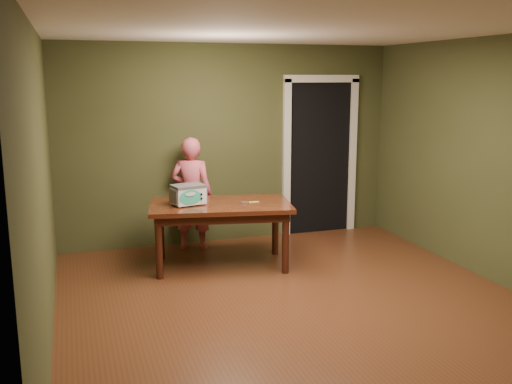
# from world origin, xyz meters

# --- Properties ---
(floor) EXTENTS (5.00, 5.00, 0.00)m
(floor) POSITION_xyz_m (0.00, 0.00, 0.00)
(floor) COLOR #562C18
(floor) RESTS_ON ground
(room_shell) EXTENTS (4.52, 5.02, 2.61)m
(room_shell) POSITION_xyz_m (0.00, 0.00, 1.71)
(room_shell) COLOR #3D4424
(room_shell) RESTS_ON ground
(doorway) EXTENTS (1.10, 0.66, 2.25)m
(doorway) POSITION_xyz_m (1.30, 2.78, 1.06)
(doorway) COLOR black
(doorway) RESTS_ON ground
(dining_table) EXTENTS (1.74, 1.18, 0.75)m
(dining_table) POSITION_xyz_m (-0.41, 1.45, 0.65)
(dining_table) COLOR #34140B
(dining_table) RESTS_ON floor
(toy_oven) EXTENTS (0.41, 0.32, 0.23)m
(toy_oven) POSITION_xyz_m (-0.77, 1.49, 0.88)
(toy_oven) COLOR #4C4F54
(toy_oven) RESTS_ON dining_table
(baking_pan) EXTENTS (0.10, 0.10, 0.02)m
(baking_pan) POSITION_xyz_m (-0.15, 1.34, 0.76)
(baking_pan) COLOR silver
(baking_pan) RESTS_ON dining_table
(spatula) EXTENTS (0.18, 0.03, 0.01)m
(spatula) POSITION_xyz_m (-0.06, 1.38, 0.75)
(spatula) COLOR #DAD25F
(spatula) RESTS_ON dining_table
(child) EXTENTS (0.62, 0.54, 1.45)m
(child) POSITION_xyz_m (-0.59, 2.20, 0.72)
(child) COLOR #D05569
(child) RESTS_ON floor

